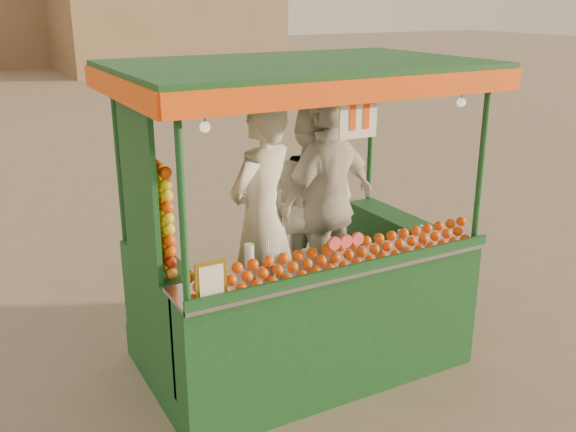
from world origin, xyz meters
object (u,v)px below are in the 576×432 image
vendor_right (327,204)px  vendor_middle (311,203)px  vendor_left (262,216)px  juice_cart (297,278)px

vendor_right → vendor_middle: bearing=-94.8°
vendor_left → vendor_right: (0.67, 0.06, -0.01)m
juice_cart → vendor_left: size_ratio=1.44×
vendor_left → vendor_right: size_ratio=1.01×
juice_cart → vendor_left: 0.58m
juice_cart → vendor_middle: bearing=52.0°
juice_cart → vendor_left: (-0.13, 0.36, 0.44)m
vendor_middle → vendor_right: 0.22m
juice_cart → vendor_middle: size_ratio=1.53×
vendor_middle → vendor_right: (0.04, -0.21, 0.05)m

